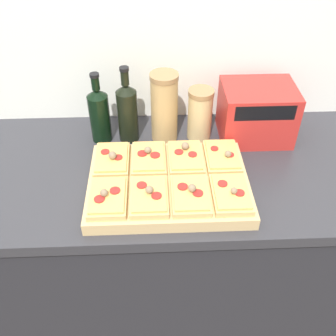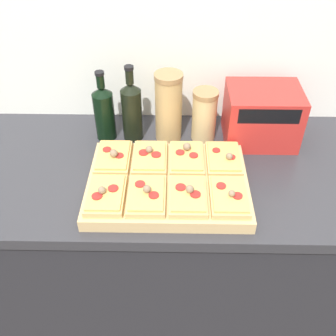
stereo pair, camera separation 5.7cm
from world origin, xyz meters
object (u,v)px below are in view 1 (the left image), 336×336
olive_oil_bottle (99,114)px  grain_jar_short (200,114)px  wine_bottle (127,111)px  grain_jar_tall (164,107)px  cutting_board (168,184)px  toaster_oven (256,112)px

olive_oil_bottle → grain_jar_short: 0.36m
wine_bottle → grain_jar_tall: wine_bottle is taller
cutting_board → olive_oil_bottle: olive_oil_bottle is taller
grain_jar_short → toaster_oven: (0.21, -0.00, 0.00)m
wine_bottle → grain_jar_short: wine_bottle is taller
cutting_board → wine_bottle: (-0.14, 0.28, 0.10)m
toaster_oven → grain_jar_tall: bearing=179.9°
cutting_board → olive_oil_bottle: 0.38m
wine_bottle → olive_oil_bottle: bearing=180.0°
olive_oil_bottle → toaster_oven: size_ratio=0.94×
wine_bottle → toaster_oven: (0.47, -0.00, -0.02)m
wine_bottle → toaster_oven: wine_bottle is taller
grain_jar_tall → toaster_oven: 0.34m
cutting_board → olive_oil_bottle: size_ratio=1.89×
wine_bottle → cutting_board: bearing=-64.5°
cutting_board → grain_jar_tall: bearing=90.5°
wine_bottle → grain_jar_tall: (0.13, 0.00, 0.01)m
grain_jar_tall → toaster_oven: (0.34, -0.00, -0.03)m
grain_jar_tall → grain_jar_short: (0.13, 0.00, -0.03)m
wine_bottle → grain_jar_short: (0.26, 0.00, -0.02)m
grain_jar_tall → grain_jar_short: bearing=0.0°
cutting_board → grain_jar_short: size_ratio=2.58×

